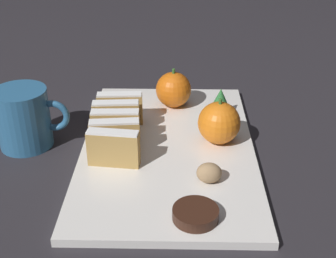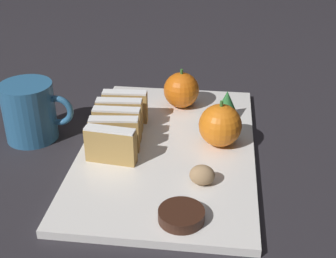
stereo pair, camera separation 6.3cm
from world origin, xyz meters
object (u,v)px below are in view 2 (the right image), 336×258
orange_near (220,125)px  walnut (202,175)px  chocolate_cookie (181,215)px  orange_far (181,90)px  coffee_mug (30,112)px

orange_near → walnut: size_ratio=2.14×
orange_near → chocolate_cookie: (-0.04, -0.19, -0.03)m
orange_near → walnut: orange_near is taller
chocolate_cookie → orange_near: bearing=77.5°
orange_far → chocolate_cookie: size_ratio=1.24×
walnut → chocolate_cookie: size_ratio=0.60×
orange_far → chocolate_cookie: orange_far is taller
chocolate_cookie → coffee_mug: size_ratio=0.50×
chocolate_cookie → coffee_mug: bearing=143.9°
orange_near → coffee_mug: coffee_mug is taller
orange_far → chocolate_cookie: bearing=-84.5°
orange_near → walnut: bearing=-100.8°
coffee_mug → chocolate_cookie: bearing=-36.1°
orange_near → orange_far: 0.15m
orange_near → chocolate_cookie: size_ratio=1.29×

